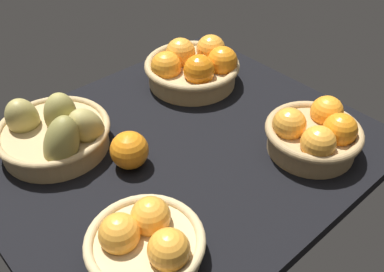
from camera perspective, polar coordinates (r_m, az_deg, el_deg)
market_tray at (r=98.87cm, az=-1.76°, el=-1.91°), size 84.00×72.00×3.00cm
basket_far_left at (r=97.25cm, az=15.85°, el=0.30°), size 21.14×21.14×10.82cm
basket_near_right_pears at (r=98.65cm, az=-17.53°, el=0.44°), size 24.98×24.98×14.66cm
basket_near_left at (r=116.64cm, az=0.19°, el=9.11°), size 25.48×25.48×11.82cm
basket_far_right at (r=75.28cm, az=-6.13°, el=-13.70°), size 20.62×20.62×9.50cm
loose_orange_front_gap at (r=91.34cm, az=-8.26°, el=-1.86°), size 8.18×8.18×8.18cm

